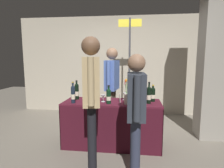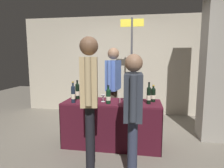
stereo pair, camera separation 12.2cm
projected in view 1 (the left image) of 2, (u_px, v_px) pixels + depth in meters
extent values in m
plane|color=gray|center=(112.00, 144.00, 3.29)|extent=(12.00, 12.00, 0.00)
cube|color=#B2A893|center=(121.00, 65.00, 5.12)|extent=(5.60, 0.12, 2.60)
cube|color=gray|center=(213.00, 58.00, 3.43)|extent=(0.45, 0.45, 3.00)
cube|color=#4C1423|center=(112.00, 102.00, 3.19)|extent=(1.64, 0.61, 0.02)
cube|color=#3E101D|center=(110.00, 131.00, 2.94)|extent=(1.64, 0.01, 0.75)
cube|color=#3E101D|center=(114.00, 118.00, 3.53)|extent=(1.64, 0.01, 0.75)
cube|color=#3E101D|center=(67.00, 122.00, 3.34)|extent=(0.01, 0.61, 0.75)
cube|color=#3E101D|center=(160.00, 126.00, 3.14)|extent=(0.01, 0.61, 0.75)
cylinder|color=black|center=(109.00, 97.00, 3.03)|extent=(0.08, 0.08, 0.20)
sphere|color=black|center=(109.00, 91.00, 3.02)|extent=(0.07, 0.07, 0.07)
cylinder|color=black|center=(109.00, 89.00, 3.01)|extent=(0.03, 0.03, 0.08)
cylinder|color=black|center=(109.00, 86.00, 3.01)|extent=(0.04, 0.04, 0.02)
cylinder|color=beige|center=(109.00, 98.00, 3.03)|extent=(0.08, 0.08, 0.07)
cylinder|color=black|center=(92.00, 92.00, 3.41)|extent=(0.07, 0.07, 0.25)
sphere|color=black|center=(92.00, 85.00, 3.39)|extent=(0.06, 0.06, 0.06)
cylinder|color=black|center=(92.00, 83.00, 3.39)|extent=(0.03, 0.03, 0.07)
cylinder|color=#B7932D|center=(92.00, 80.00, 3.38)|extent=(0.03, 0.03, 0.02)
cylinder|color=beige|center=(92.00, 93.00, 3.41)|extent=(0.07, 0.07, 0.08)
cylinder|color=#38230F|center=(94.00, 97.00, 3.04)|extent=(0.07, 0.07, 0.22)
sphere|color=#38230F|center=(94.00, 90.00, 3.02)|extent=(0.07, 0.07, 0.07)
cylinder|color=#38230F|center=(94.00, 87.00, 3.02)|extent=(0.03, 0.03, 0.08)
cylinder|color=black|center=(94.00, 84.00, 3.01)|extent=(0.03, 0.03, 0.02)
cylinder|color=beige|center=(94.00, 98.00, 3.04)|extent=(0.07, 0.07, 0.07)
cylinder|color=#192333|center=(135.00, 95.00, 3.21)|extent=(0.06, 0.06, 0.22)
sphere|color=#192333|center=(135.00, 88.00, 3.19)|extent=(0.06, 0.06, 0.06)
cylinder|color=#192333|center=(135.00, 86.00, 3.19)|extent=(0.02, 0.02, 0.07)
cylinder|color=#B7932D|center=(135.00, 84.00, 3.18)|extent=(0.03, 0.03, 0.02)
cylinder|color=beige|center=(135.00, 96.00, 3.21)|extent=(0.07, 0.07, 0.07)
cylinder|color=black|center=(149.00, 96.00, 3.03)|extent=(0.07, 0.07, 0.25)
sphere|color=black|center=(149.00, 89.00, 3.01)|extent=(0.07, 0.07, 0.07)
cylinder|color=black|center=(149.00, 86.00, 3.01)|extent=(0.03, 0.03, 0.09)
cylinder|color=black|center=(149.00, 82.00, 3.00)|extent=(0.03, 0.03, 0.02)
cylinder|color=beige|center=(149.00, 97.00, 3.03)|extent=(0.07, 0.07, 0.08)
cylinder|color=#192333|center=(137.00, 97.00, 2.93)|extent=(0.07, 0.07, 0.25)
sphere|color=#192333|center=(137.00, 89.00, 2.91)|extent=(0.07, 0.07, 0.07)
cylinder|color=#192333|center=(137.00, 86.00, 2.90)|extent=(0.03, 0.03, 0.08)
cylinder|color=#B7932D|center=(137.00, 83.00, 2.90)|extent=(0.03, 0.03, 0.02)
cylinder|color=beige|center=(137.00, 98.00, 2.93)|extent=(0.07, 0.07, 0.08)
cylinder|color=black|center=(77.00, 92.00, 3.34)|extent=(0.07, 0.07, 0.25)
sphere|color=black|center=(77.00, 86.00, 3.33)|extent=(0.07, 0.07, 0.07)
cylinder|color=black|center=(77.00, 83.00, 3.32)|extent=(0.03, 0.03, 0.07)
cylinder|color=black|center=(76.00, 81.00, 3.31)|extent=(0.03, 0.03, 0.02)
cylinder|color=beige|center=(77.00, 94.00, 3.34)|extent=(0.07, 0.07, 0.08)
cylinder|color=#192333|center=(73.00, 95.00, 3.06)|extent=(0.07, 0.07, 0.26)
sphere|color=#192333|center=(73.00, 88.00, 3.04)|extent=(0.06, 0.06, 0.06)
cylinder|color=#192333|center=(73.00, 85.00, 3.04)|extent=(0.03, 0.03, 0.08)
cylinder|color=#B7932D|center=(73.00, 82.00, 3.03)|extent=(0.03, 0.03, 0.02)
cylinder|color=beige|center=(73.00, 97.00, 3.06)|extent=(0.07, 0.07, 0.08)
cylinder|color=black|center=(153.00, 96.00, 3.18)|extent=(0.08, 0.08, 0.20)
sphere|color=black|center=(153.00, 90.00, 3.17)|extent=(0.08, 0.08, 0.08)
cylinder|color=black|center=(153.00, 88.00, 3.16)|extent=(0.03, 0.03, 0.07)
cylinder|color=#B7932D|center=(153.00, 85.00, 3.16)|extent=(0.04, 0.04, 0.02)
cylinder|color=beige|center=(153.00, 96.00, 3.18)|extent=(0.08, 0.08, 0.06)
cylinder|color=silver|center=(103.00, 102.00, 3.17)|extent=(0.07, 0.07, 0.00)
cylinder|color=silver|center=(103.00, 100.00, 3.16)|extent=(0.01, 0.01, 0.06)
cone|color=silver|center=(103.00, 97.00, 3.15)|extent=(0.07, 0.07, 0.06)
cylinder|color=silver|center=(124.00, 100.00, 3.32)|extent=(0.06, 0.06, 0.00)
cylinder|color=silver|center=(124.00, 98.00, 3.31)|extent=(0.01, 0.01, 0.07)
cone|color=silver|center=(125.00, 94.00, 3.30)|extent=(0.06, 0.06, 0.06)
cylinder|color=silver|center=(127.00, 99.00, 2.99)|extent=(0.10, 0.10, 0.17)
cylinder|color=#38722D|center=(126.00, 90.00, 2.99)|extent=(0.02, 0.02, 0.29)
ellipsoid|color=#E05B1E|center=(126.00, 81.00, 2.97)|extent=(0.03, 0.03, 0.05)
cylinder|color=#38722D|center=(129.00, 90.00, 2.96)|extent=(0.03, 0.05, 0.28)
ellipsoid|color=pink|center=(130.00, 81.00, 2.92)|extent=(0.03, 0.03, 0.05)
cylinder|color=#38722D|center=(127.00, 90.00, 2.98)|extent=(0.04, 0.06, 0.29)
ellipsoid|color=gold|center=(126.00, 80.00, 2.99)|extent=(0.03, 0.03, 0.05)
cylinder|color=#38722D|center=(126.00, 91.00, 3.00)|extent=(0.04, 0.02, 0.25)
ellipsoid|color=pink|center=(125.00, 83.00, 2.99)|extent=(0.03, 0.03, 0.05)
cube|color=silver|center=(120.00, 98.00, 3.15)|extent=(0.03, 0.16, 0.14)
cylinder|color=#4C4233|center=(113.00, 108.00, 4.04)|extent=(0.12, 0.12, 0.85)
cylinder|color=#4C4233|center=(111.00, 111.00, 3.87)|extent=(0.12, 0.12, 0.85)
cube|color=#4C6BB7|center=(112.00, 75.00, 3.85)|extent=(0.27, 0.48, 0.60)
sphere|color=#8C664C|center=(112.00, 54.00, 3.79)|extent=(0.23, 0.23, 0.23)
cylinder|color=#4C6BB7|center=(115.00, 73.00, 4.11)|extent=(0.08, 0.08, 0.56)
cylinder|color=#4C6BB7|center=(108.00, 75.00, 3.59)|extent=(0.08, 0.08, 0.56)
cylinder|color=black|center=(92.00, 138.00, 2.49)|extent=(0.12, 0.12, 0.89)
cylinder|color=black|center=(92.00, 133.00, 2.67)|extent=(0.12, 0.12, 0.89)
cube|color=tan|center=(91.00, 81.00, 2.48)|extent=(0.30, 0.49, 0.63)
sphere|color=brown|center=(91.00, 46.00, 2.41)|extent=(0.24, 0.24, 0.24)
cylinder|color=tan|center=(91.00, 82.00, 2.21)|extent=(0.08, 0.08, 0.58)
cylinder|color=tan|center=(91.00, 77.00, 2.74)|extent=(0.08, 0.08, 0.58)
cylinder|color=#2D3347|center=(135.00, 150.00, 2.29)|extent=(0.12, 0.12, 0.77)
cylinder|color=#2D3347|center=(135.00, 144.00, 2.46)|extent=(0.12, 0.12, 0.77)
cube|color=#2D333D|center=(136.00, 96.00, 2.28)|extent=(0.23, 0.46, 0.55)
sphere|color=#8C664C|center=(137.00, 63.00, 2.23)|extent=(0.21, 0.21, 0.21)
cylinder|color=#2D333D|center=(137.00, 99.00, 2.01)|extent=(0.08, 0.08, 0.50)
cylinder|color=#2D333D|center=(135.00, 90.00, 2.54)|extent=(0.08, 0.08, 0.50)
cylinder|color=#47474C|center=(129.00, 72.00, 4.23)|extent=(0.04, 0.04, 2.37)
cube|color=yellow|center=(130.00, 23.00, 4.09)|extent=(0.51, 0.02, 0.16)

